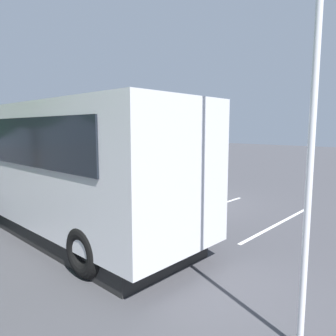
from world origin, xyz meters
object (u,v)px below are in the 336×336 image
object	(u,v)px
parked_motorcycle_silver	(189,213)
stunt_motorcycle	(178,169)
spectator_left	(141,179)
traffic_cone	(189,182)
tour_bus	(52,167)
flagpole	(311,95)
spectator_centre	(117,175)
spectator_far_left	(165,183)

from	to	relation	value
parked_motorcycle_silver	stunt_motorcycle	size ratio (longest dim) A/B	1.00
spectator_left	traffic_cone	distance (m)	3.82
tour_bus	flagpole	bearing A→B (deg)	178.24
parked_motorcycle_silver	stunt_motorcycle	world-z (taller)	stunt_motorcycle
spectator_centre	flagpole	world-z (taller)	flagpole
spectator_far_left	parked_motorcycle_silver	world-z (taller)	spectator_far_left
tour_bus	spectator_far_left	world-z (taller)	tour_bus
spectator_left	parked_motorcycle_silver	xyz separation A→B (m)	(-2.75, 0.69, -0.50)
spectator_far_left	parked_motorcycle_silver	bearing A→B (deg)	157.10
stunt_motorcycle	flagpole	size ratio (longest dim) A/B	0.33
spectator_centre	spectator_far_left	bearing A→B (deg)	179.57
spectator_centre	traffic_cone	size ratio (longest dim) A/B	2.68
parked_motorcycle_silver	traffic_cone	xyz separation A→B (m)	(3.66, -4.34, -0.18)
traffic_cone	parked_motorcycle_silver	bearing A→B (deg)	130.12
stunt_motorcycle	tour_bus	bearing A→B (deg)	106.74
tour_bus	spectator_centre	bearing A→B (deg)	-71.16
spectator_far_left	flagpole	world-z (taller)	flagpole
flagpole	traffic_cone	distance (m)	10.51
spectator_left	spectator_centre	distance (m)	1.31
stunt_motorcycle	flagpole	distance (m)	12.43
tour_bus	parked_motorcycle_silver	world-z (taller)	tour_bus
parked_motorcycle_silver	traffic_cone	size ratio (longest dim) A/B	3.23
tour_bus	spectator_left	distance (m)	3.05
tour_bus	flagpole	size ratio (longest dim) A/B	1.57
spectator_centre	parked_motorcycle_silver	xyz separation A→B (m)	(-4.06, 0.66, -0.52)
stunt_motorcycle	spectator_far_left	bearing A→B (deg)	128.68
spectator_centre	flagpole	xyz separation A→B (m)	(-7.91, 3.14, 2.06)
parked_motorcycle_silver	flagpole	distance (m)	5.26
flagpole	traffic_cone	world-z (taller)	flagpole
spectator_far_left	flagpole	bearing A→B (deg)	149.85
flagpole	spectator_centre	bearing A→B (deg)	-21.66
tour_bus	spectator_left	size ratio (longest dim) A/B	5.83
spectator_left	flagpole	distance (m)	7.61
tour_bus	traffic_cone	size ratio (longest dim) A/B	15.45
tour_bus	parked_motorcycle_silver	xyz separation A→B (m)	(-3.06, -2.27, -1.16)
tour_bus	traffic_cone	distance (m)	6.77
flagpole	traffic_cone	bearing A→B (deg)	-42.24
tour_bus	stunt_motorcycle	size ratio (longest dim) A/B	4.79
spectator_far_left	flagpole	distance (m)	6.55
spectator_far_left	traffic_cone	xyz separation A→B (m)	(2.13, -3.69, -0.70)
traffic_cone	stunt_motorcycle	bearing A→B (deg)	-33.11
tour_bus	parked_motorcycle_silver	distance (m)	3.98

